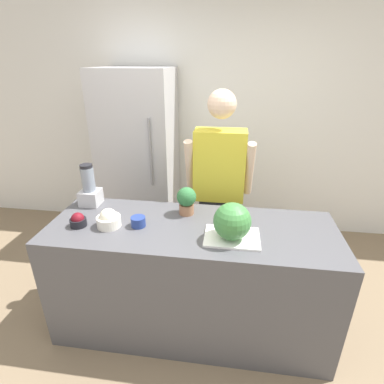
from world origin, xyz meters
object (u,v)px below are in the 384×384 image
(person, at_px, (218,191))
(bowl_cream, at_px, (109,219))
(watermelon, at_px, (232,221))
(potted_plant, at_px, (186,200))
(bowl_cherries, at_px, (78,221))
(blender, at_px, (89,189))
(refrigerator, at_px, (140,159))
(bowl_small_blue, at_px, (138,222))

(person, height_order, bowl_cream, person)
(watermelon, relative_size, potted_plant, 1.14)
(person, bearing_deg, bowl_cherries, -142.24)
(watermelon, xyz_separation_m, blender, (-1.12, 0.36, -0.00))
(refrigerator, bearing_deg, bowl_cherries, -90.76)
(refrigerator, bearing_deg, watermelon, -53.63)
(refrigerator, bearing_deg, bowl_cream, -81.83)
(bowl_cream, distance_m, blender, 0.42)
(bowl_cream, bearing_deg, watermelon, -3.55)
(bowl_cherries, height_order, potted_plant, potted_plant)
(bowl_cherries, xyz_separation_m, blender, (-0.06, 0.34, 0.09))
(person, relative_size, bowl_cherries, 15.63)
(watermelon, xyz_separation_m, bowl_cream, (-0.85, 0.05, -0.08))
(refrigerator, height_order, blender, refrigerator)
(watermelon, xyz_separation_m, bowl_cherries, (-1.06, 0.03, -0.09))
(refrigerator, bearing_deg, bowl_small_blue, -73.41)
(refrigerator, xyz_separation_m, watermelon, (1.04, -1.42, 0.09))
(bowl_cherries, bearing_deg, refrigerator, 89.24)
(potted_plant, bearing_deg, bowl_cherries, -158.45)
(watermelon, bearing_deg, person, 99.49)
(bowl_cream, xyz_separation_m, bowl_small_blue, (0.20, 0.03, -0.02))
(person, relative_size, bowl_small_blue, 17.38)
(bowl_cherries, xyz_separation_m, potted_plant, (0.72, 0.28, 0.07))
(bowl_small_blue, bearing_deg, person, 52.16)
(person, distance_m, bowl_cream, 1.01)
(bowl_cherries, relative_size, bowl_small_blue, 1.11)
(person, distance_m, bowl_small_blue, 0.85)
(refrigerator, height_order, potted_plant, refrigerator)
(bowl_cream, bearing_deg, refrigerator, 98.17)
(bowl_cherries, bearing_deg, potted_plant, 21.55)
(blender, bearing_deg, bowl_cream, -48.34)
(person, relative_size, blender, 5.27)
(person, height_order, watermelon, person)
(person, distance_m, bowl_cherries, 1.18)
(person, xyz_separation_m, bowl_small_blue, (-0.52, -0.67, 0.03))
(watermelon, height_order, potted_plant, watermelon)
(bowl_small_blue, xyz_separation_m, potted_plant, (0.30, 0.23, 0.08))
(refrigerator, distance_m, bowl_small_blue, 1.39)
(bowl_cherries, bearing_deg, blender, 100.31)
(blender, xyz_separation_m, potted_plant, (0.78, -0.05, -0.02))
(person, height_order, potted_plant, person)
(bowl_cherries, xyz_separation_m, bowl_small_blue, (0.42, 0.06, -0.01))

